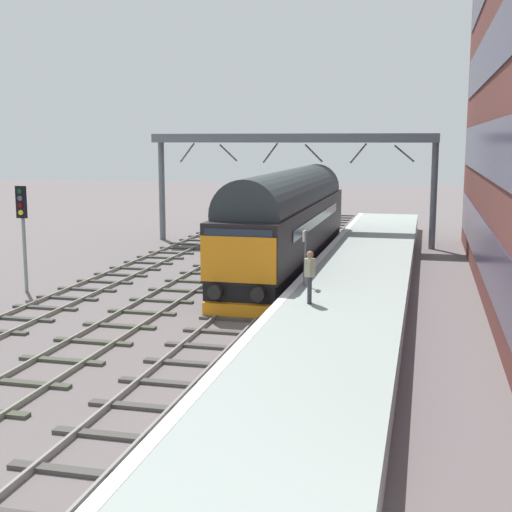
% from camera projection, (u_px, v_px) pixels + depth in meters
% --- Properties ---
extents(ground_plane, '(140.00, 140.00, 0.00)m').
position_uv_depth(ground_plane, '(267.00, 291.00, 28.39)').
color(ground_plane, '#655B5C').
rests_on(ground_plane, ground).
extents(track_main, '(2.50, 60.00, 0.15)m').
position_uv_depth(track_main, '(267.00, 290.00, 28.38)').
color(track_main, gray).
rests_on(track_main, ground).
extents(track_adjacent_west, '(2.50, 60.00, 0.15)m').
position_uv_depth(track_adjacent_west, '(186.00, 286.00, 29.18)').
color(track_adjacent_west, slate).
rests_on(track_adjacent_west, ground).
extents(track_adjacent_far_west, '(2.50, 60.00, 0.15)m').
position_uv_depth(track_adjacent_far_west, '(105.00, 282.00, 30.03)').
color(track_adjacent_far_west, gray).
rests_on(track_adjacent_far_west, ground).
extents(station_platform, '(4.00, 44.00, 1.01)m').
position_uv_depth(station_platform, '(357.00, 283.00, 27.48)').
color(station_platform, '#95A29B').
rests_on(station_platform, ground).
extents(diesel_locomotive, '(2.74, 18.36, 4.68)m').
position_uv_depth(diesel_locomotive, '(289.00, 218.00, 32.30)').
color(diesel_locomotive, black).
rests_on(diesel_locomotive, ground).
extents(signal_post_far, '(0.44, 0.22, 4.24)m').
position_uv_depth(signal_post_far, '(23.00, 223.00, 27.86)').
color(signal_post_far, gray).
rests_on(signal_post_far, ground).
extents(platform_number_sign, '(0.10, 0.44, 1.92)m').
position_uv_depth(platform_number_sign, '(305.00, 249.00, 24.38)').
color(platform_number_sign, slate).
rests_on(platform_number_sign, station_platform).
extents(waiting_passenger, '(0.38, 0.51, 1.64)m').
position_uv_depth(waiting_passenger, '(310.00, 272.00, 21.75)').
color(waiting_passenger, '#31353D').
rests_on(waiting_passenger, station_platform).
extents(overhead_footbridge, '(16.41, 2.00, 6.38)m').
position_uv_depth(overhead_footbridge, '(292.00, 143.00, 40.36)').
color(overhead_footbridge, slate).
rests_on(overhead_footbridge, ground).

